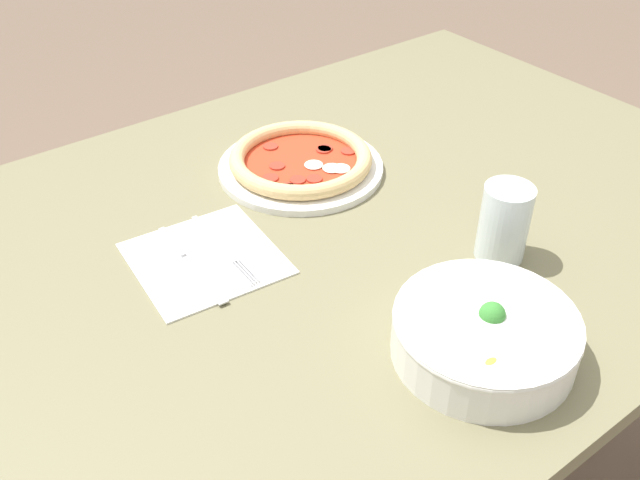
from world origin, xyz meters
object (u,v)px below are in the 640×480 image
pizza (301,162)px  bowl (486,333)px  glass (504,223)px  knife (187,260)px  fork (222,248)px

pizza → bowl: bowl is taller
glass → knife: bearing=-34.8°
bowl → glass: (-0.17, -0.12, 0.02)m
bowl → glass: size_ratio=1.97×
fork → glass: (-0.31, 0.25, 0.05)m
pizza → glass: size_ratio=2.46×
bowl → glass: bearing=-143.9°
pizza → knife: pizza is taller
fork → glass: bearing=54.7°
pizza → bowl: bearing=81.1°
glass → bowl: bearing=36.1°
bowl → knife: bowl is taller
knife → pizza: bearing=114.1°
fork → pizza: bearing=119.9°
knife → glass: 0.45m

